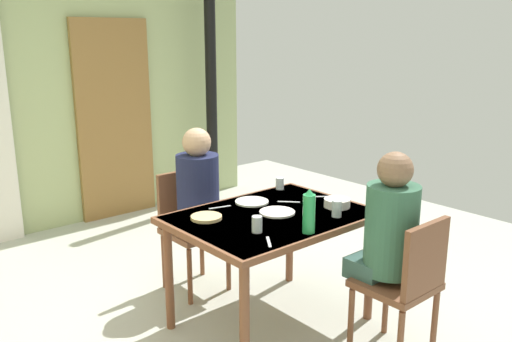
{
  "coord_description": "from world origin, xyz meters",
  "views": [
    {
      "loc": [
        -1.83,
        -2.46,
        1.84
      ],
      "look_at": [
        0.3,
        0.03,
        1.0
      ],
      "focal_mm": 37.49,
      "sensor_mm": 36.0,
      "label": 1
    }
  ],
  "objects": [
    {
      "name": "cutlery_knife_far",
      "position": [
        0.56,
        -0.01,
        0.75
      ],
      "size": [
        0.11,
        0.12,
        0.0
      ],
      "primitive_type": "cube",
      "rotation": [
        0.0,
        0.0,
        5.46
      ],
      "color": "silver",
      "rests_on": "dining_table"
    },
    {
      "name": "cutlery_fork_near",
      "position": [
        0.8,
        -0.07,
        0.75
      ],
      "size": [
        0.13,
        0.1,
        0.0
      ],
      "primitive_type": "cube",
      "rotation": [
        0.0,
        0.0,
        2.5
      ],
      "color": "silver",
      "rests_on": "dining_table"
    },
    {
      "name": "door_wooden",
      "position": [
        0.58,
        2.55,
        1.0
      ],
      "size": [
        0.8,
        0.05,
        2.0
      ],
      "primitive_type": "cube",
      "color": "olive",
      "rests_on": "ground_plane"
    },
    {
      "name": "person_far_diner",
      "position": [
        0.21,
        0.54,
        0.78
      ],
      "size": [
        0.3,
        0.37,
        0.77
      ],
      "rotation": [
        0.0,
        0.0,
        3.14
      ],
      "color": "#252947",
      "rests_on": "ground_plane"
    },
    {
      "name": "drinking_glass_spare_center",
      "position": [
        0.72,
        0.26,
        0.79
      ],
      "size": [
        0.06,
        0.06,
        0.09
      ],
      "primitive_type": "cylinder",
      "color": "silver",
      "rests_on": "dining_table"
    },
    {
      "name": "water_bottle_green_near",
      "position": [
        0.25,
        -0.49,
        0.87
      ],
      "size": [
        0.07,
        0.07,
        0.26
      ],
      "color": "green",
      "rests_on": "dining_table"
    },
    {
      "name": "cutlery_fork_far",
      "position": [
        0.14,
        0.2,
        0.75
      ],
      "size": [
        0.15,
        0.05,
        0.0
      ],
      "primitive_type": "cube",
      "rotation": [
        0.0,
        0.0,
        6.03
      ],
      "color": "silver",
      "rests_on": "dining_table"
    },
    {
      "name": "drinking_glass_by_far_diner",
      "position": [
        0.57,
        -0.41,
        0.8
      ],
      "size": [
        0.06,
        0.06,
        0.1
      ],
      "primitive_type": "cylinder",
      "color": "silver",
      "rests_on": "dining_table"
    },
    {
      "name": "serving_bowl_center",
      "position": [
        0.72,
        -0.29,
        0.78
      ],
      "size": [
        0.17,
        0.17,
        0.05
      ],
      "primitive_type": "cylinder",
      "color": "silver",
      "rests_on": "dining_table"
    },
    {
      "name": "dining_table",
      "position": [
        0.3,
        -0.12,
        0.67
      ],
      "size": [
        1.2,
        0.89,
        0.75
      ],
      "color": "brown",
      "rests_on": "ground_plane"
    },
    {
      "name": "dinner_plate_near_right",
      "position": [
        0.36,
        0.14,
        0.76
      ],
      "size": [
        0.22,
        0.22,
        0.01
      ],
      "primitive_type": "cylinder",
      "color": "white",
      "rests_on": "dining_table"
    },
    {
      "name": "dinner_plate_near_left",
      "position": [
        0.34,
        -0.13,
        0.76
      ],
      "size": [
        0.22,
        0.22,
        0.01
      ],
      "primitive_type": "cylinder",
      "color": "white",
      "rests_on": "dining_table"
    },
    {
      "name": "bread_plate_sliced",
      "position": [
        -0.06,
        0.07,
        0.76
      ],
      "size": [
        0.19,
        0.19,
        0.02
      ],
      "primitive_type": "cylinder",
      "color": "#DBB77A",
      "rests_on": "dining_table"
    },
    {
      "name": "wall_back",
      "position": [
        0.0,
        2.63,
        1.37
      ],
      "size": [
        4.36,
        0.1,
        2.75
      ],
      "primitive_type": "cube",
      "color": "#A8B77F",
      "rests_on": "ground_plane"
    },
    {
      "name": "chair_far_diner",
      "position": [
        0.21,
        0.68,
        0.5
      ],
      "size": [
        0.4,
        0.4,
        0.87
      ],
      "rotation": [
        0.0,
        0.0,
        3.14
      ],
      "color": "brown",
      "rests_on": "ground_plane"
    },
    {
      "name": "ground_plane",
      "position": [
        0.0,
        0.0,
        0.0
      ],
      "size": [
        6.83,
        6.83,
        0.0
      ],
      "primitive_type": "plane",
      "color": "#B6B9AC"
    },
    {
      "name": "stove_pipe_column",
      "position": [
        1.59,
        2.28,
        1.37
      ],
      "size": [
        0.12,
        0.12,
        2.75
      ],
      "primitive_type": "cylinder",
      "color": "black",
      "rests_on": "ground_plane"
    },
    {
      "name": "drinking_glass_by_near_diner",
      "position": [
        0.03,
        -0.3,
        0.8
      ],
      "size": [
        0.06,
        0.06,
        0.09
      ],
      "primitive_type": "cylinder",
      "color": "silver",
      "rests_on": "dining_table"
    },
    {
      "name": "cutlery_knife_near",
      "position": [
        -0.02,
        -0.46,
        0.75
      ],
      "size": [
        0.1,
        0.13,
        0.0
      ],
      "primitive_type": "cube",
      "rotation": [
        0.0,
        0.0,
        0.94
      ],
      "color": "silver",
      "rests_on": "dining_table"
    },
    {
      "name": "person_near_diner",
      "position": [
        0.6,
        -0.78,
        0.78
      ],
      "size": [
        0.3,
        0.37,
        0.77
      ],
      "color": "#385D54",
      "rests_on": "ground_plane"
    },
    {
      "name": "chair_near_diner",
      "position": [
        0.6,
        -0.92,
        0.5
      ],
      "size": [
        0.4,
        0.4,
        0.87
      ],
      "color": "brown",
      "rests_on": "ground_plane"
    }
  ]
}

